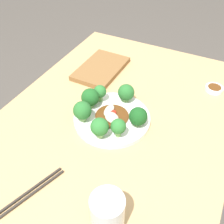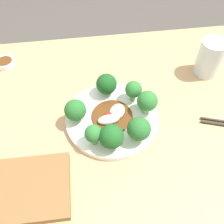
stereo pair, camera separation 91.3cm
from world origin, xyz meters
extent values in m
plane|color=#4C4742|center=(0.00, 0.00, 0.00)|extent=(8.00, 8.00, 0.00)
cube|color=tan|center=(0.00, 0.00, 0.36)|extent=(1.00, 0.74, 0.72)
cylinder|color=white|center=(-0.03, 0.01, 0.73)|extent=(0.25, 0.25, 0.02)
cylinder|color=#89B76B|center=(-0.08, 0.08, 0.74)|extent=(0.02, 0.02, 0.02)
sphere|color=#286B2D|center=(-0.08, 0.08, 0.77)|extent=(0.06, 0.06, 0.06)
cylinder|color=#70A356|center=(0.03, 0.08, 0.74)|extent=(0.02, 0.02, 0.02)
sphere|color=#2D7533|center=(0.03, 0.08, 0.77)|extent=(0.04, 0.04, 0.04)
cylinder|color=#7AAD5B|center=(0.06, 0.00, 0.74)|extent=(0.02, 0.02, 0.01)
sphere|color=#286B2D|center=(0.06, 0.00, 0.77)|extent=(0.06, 0.06, 0.06)
cylinder|color=#70A356|center=(-0.02, 0.09, 0.74)|extent=(0.02, 0.02, 0.02)
sphere|color=#1E5B23|center=(-0.02, 0.09, 0.77)|extent=(0.06, 0.06, 0.06)
cylinder|color=#89B76B|center=(-0.12, 0.00, 0.74)|extent=(0.02, 0.02, 0.02)
sphere|color=#2D7533|center=(-0.12, 0.00, 0.77)|extent=(0.05, 0.05, 0.05)
cylinder|color=#89B76B|center=(-0.03, -0.08, 0.74)|extent=(0.02, 0.02, 0.01)
sphere|color=#19511E|center=(-0.03, -0.08, 0.77)|extent=(0.06, 0.06, 0.06)
cylinder|color=#7AAD5B|center=(-0.09, -0.05, 0.74)|extent=(0.02, 0.02, 0.02)
sphere|color=#2D7533|center=(-0.09, -0.05, 0.77)|extent=(0.05, 0.05, 0.05)
cylinder|color=#5B3314|center=(-0.03, 0.01, 0.74)|extent=(0.11, 0.11, 0.00)
ellipsoid|color=#4C933D|center=(-0.04, 0.01, 0.74)|extent=(0.04, 0.05, 0.02)
ellipsoid|color=red|center=(-0.03, 0.01, 0.74)|extent=(0.05, 0.05, 0.02)
ellipsoid|color=silver|center=(-0.02, 0.02, 0.74)|extent=(0.06, 0.03, 0.02)
ellipsoid|color=beige|center=(-0.04, 0.00, 0.74)|extent=(0.06, 0.07, 0.02)
cylinder|color=silver|center=(-0.34, -0.14, 0.77)|extent=(0.07, 0.07, 0.11)
cylinder|color=#2D2823|center=(-0.37, 0.07, 0.72)|extent=(0.20, 0.07, 0.01)
cylinder|color=#2D2823|center=(-0.36, 0.08, 0.72)|extent=(0.20, 0.07, 0.01)
cylinder|color=white|center=(0.28, -0.26, 0.73)|extent=(0.06, 0.06, 0.01)
cylinder|color=#5B3314|center=(0.28, -0.26, 0.73)|extent=(0.05, 0.05, 0.00)
cube|color=brown|center=(0.21, 0.17, 0.73)|extent=(0.24, 0.16, 0.02)
camera|label=1|loc=(-0.57, -0.27, 1.32)|focal=42.00mm
camera|label=2|loc=(0.03, 0.42, 1.29)|focal=42.00mm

